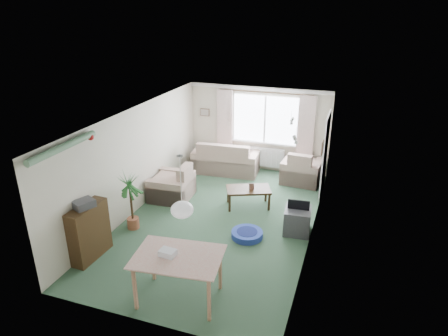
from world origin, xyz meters
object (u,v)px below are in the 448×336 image
(coffee_table, at_px, (248,197))
(houseplant, at_px, (131,202))
(armchair_left, at_px, (171,182))
(tv_cube, at_px, (297,220))
(bookshelf, at_px, (89,232))
(sofa, at_px, (226,156))
(pet_bed, at_px, (247,234))
(armchair_corner, at_px, (302,166))
(dining_table, at_px, (179,278))

(coffee_table, bearing_deg, houseplant, -139.35)
(armchair_left, xyz_separation_m, tv_cube, (3.20, -0.59, -0.17))
(bookshelf, distance_m, tv_cube, 4.16)
(sofa, xyz_separation_m, pet_bed, (1.54, -3.21, -0.40))
(houseplant, bearing_deg, armchair_left, 84.58)
(coffee_table, bearing_deg, armchair_left, -174.37)
(armchair_corner, height_order, bookshelf, bookshelf)
(pet_bed, bearing_deg, houseplant, -169.64)
(sofa, bearing_deg, houseplant, 72.14)
(houseplant, xyz_separation_m, dining_table, (1.89, -1.70, -0.23))
(sofa, xyz_separation_m, dining_table, (1.01, -5.35, -0.06))
(houseplant, bearing_deg, armchair_corner, 50.06)
(dining_table, relative_size, pet_bed, 1.98)
(bookshelf, xyz_separation_m, pet_bed, (2.60, 1.62, -0.47))
(tv_cube, bearing_deg, houseplant, -168.26)
(bookshelf, distance_m, houseplant, 1.20)
(coffee_table, height_order, bookshelf, bookshelf)
(armchair_corner, distance_m, bookshelf, 5.78)
(coffee_table, distance_m, houseplant, 2.74)
(coffee_table, relative_size, tv_cube, 1.73)
(bookshelf, xyz_separation_m, dining_table, (2.08, -0.53, -0.14))
(bookshelf, relative_size, dining_table, 0.84)
(coffee_table, distance_m, dining_table, 3.48)
(tv_cube, bearing_deg, armchair_left, 164.83)
(armchair_corner, height_order, coffee_table, armchair_corner)
(tv_cube, relative_size, pet_bed, 0.91)
(armchair_corner, xyz_separation_m, tv_cube, (0.32, -2.63, -0.18))
(dining_table, bearing_deg, bookshelf, 165.78)
(tv_cube, bearing_deg, sofa, 128.24)
(armchair_corner, bearing_deg, dining_table, 82.01)
(armchair_corner, xyz_separation_m, bookshelf, (-3.22, -4.80, 0.09))
(pet_bed, bearing_deg, armchair_corner, 78.99)
(sofa, bearing_deg, armchair_left, 66.32)
(armchair_left, xyz_separation_m, bookshelf, (-0.34, -2.76, 0.10))
(sofa, relative_size, dining_table, 1.43)
(armchair_corner, relative_size, coffee_table, 0.98)
(sofa, relative_size, armchair_corner, 1.84)
(coffee_table, height_order, pet_bed, coffee_table)
(dining_table, height_order, tv_cube, dining_table)
(bookshelf, bearing_deg, houseplant, 83.38)
(armchair_left, bearing_deg, houseplant, -8.33)
(coffee_table, bearing_deg, pet_bed, -75.01)
(bookshelf, bearing_deg, dining_table, -11.66)
(coffee_table, relative_size, pet_bed, 1.57)
(houseplant, xyz_separation_m, tv_cube, (3.35, 0.99, -0.36))
(armchair_left, relative_size, houseplant, 0.78)
(bookshelf, height_order, tv_cube, bookshelf)
(armchair_left, bearing_deg, bookshelf, -9.94)
(dining_table, bearing_deg, armchair_left, 117.88)
(armchair_left, distance_m, dining_table, 3.71)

